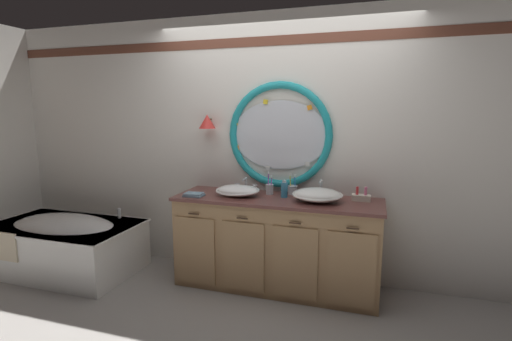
% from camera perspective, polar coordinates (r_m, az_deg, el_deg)
% --- Properties ---
extents(ground_plane, '(14.00, 14.00, 0.00)m').
position_cam_1_polar(ground_plane, '(3.57, 1.03, -18.75)').
color(ground_plane, gray).
extents(back_wall_assembly, '(6.40, 0.26, 2.60)m').
position_cam_1_polar(back_wall_assembly, '(3.74, 3.62, 3.64)').
color(back_wall_assembly, silver).
rests_on(back_wall_assembly, ground_plane).
extents(vanity_counter, '(1.92, 0.62, 0.87)m').
position_cam_1_polar(vanity_counter, '(3.61, 3.13, -10.88)').
color(vanity_counter, tan).
rests_on(vanity_counter, ground_plane).
extents(bathtub, '(1.52, 0.89, 0.61)m').
position_cam_1_polar(bathtub, '(4.46, -27.08, -9.65)').
color(bathtub, white).
rests_on(bathtub, ground_plane).
extents(sink_basin_left, '(0.42, 0.42, 0.10)m').
position_cam_1_polar(sink_basin_left, '(3.56, -2.80, -3.05)').
color(sink_basin_left, white).
rests_on(sink_basin_left, vanity_counter).
extents(sink_basin_right, '(0.45, 0.45, 0.12)m').
position_cam_1_polar(sink_basin_right, '(3.37, 9.32, -3.69)').
color(sink_basin_right, white).
rests_on(sink_basin_right, vanity_counter).
extents(faucet_set_left, '(0.24, 0.12, 0.14)m').
position_cam_1_polar(faucet_set_left, '(3.77, -1.57, -2.29)').
color(faucet_set_left, silver).
rests_on(faucet_set_left, vanity_counter).
extents(faucet_set_right, '(0.22, 0.13, 0.16)m').
position_cam_1_polar(faucet_set_right, '(3.60, 9.85, -2.86)').
color(faucet_set_right, silver).
rests_on(faucet_set_right, vanity_counter).
extents(toothbrush_holder_left, '(0.08, 0.08, 0.22)m').
position_cam_1_polar(toothbrush_holder_left, '(3.62, 2.08, -2.76)').
color(toothbrush_holder_left, silver).
rests_on(toothbrush_holder_left, vanity_counter).
extents(toothbrush_holder_right, '(0.09, 0.09, 0.20)m').
position_cam_1_polar(toothbrush_holder_right, '(3.63, 5.61, -2.87)').
color(toothbrush_holder_right, silver).
rests_on(toothbrush_holder_right, vanity_counter).
extents(soap_dispenser, '(0.06, 0.07, 0.17)m').
position_cam_1_polar(soap_dispenser, '(3.50, 4.32, -2.89)').
color(soap_dispenser, '#388EBC').
rests_on(soap_dispenser, vanity_counter).
extents(folded_hand_towel, '(0.18, 0.13, 0.03)m').
position_cam_1_polar(folded_hand_towel, '(3.59, -9.45, -3.65)').
color(folded_hand_towel, '#7593A8').
rests_on(folded_hand_towel, vanity_counter).
extents(toiletry_basket, '(0.16, 0.08, 0.13)m').
position_cam_1_polar(toiletry_basket, '(3.49, 15.72, -3.93)').
color(toiletry_basket, beige).
rests_on(toiletry_basket, vanity_counter).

